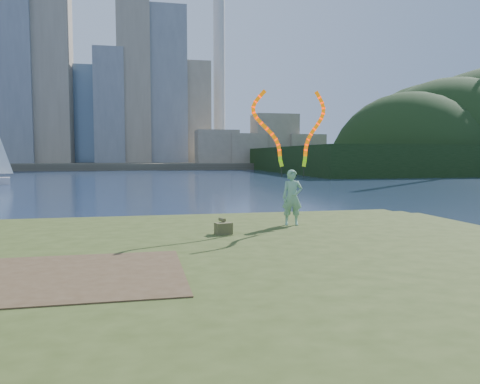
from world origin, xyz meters
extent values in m
plane|color=#1B2844|center=(0.00, 0.00, 0.00)|extent=(320.00, 320.00, 0.00)
cube|color=#354418|center=(0.00, -2.50, 0.15)|extent=(20.00, 18.00, 0.30)
cube|color=#354418|center=(0.00, -2.20, 0.40)|extent=(17.00, 15.00, 0.30)
cube|color=#354418|center=(0.00, -2.00, 0.65)|extent=(14.00, 12.00, 0.30)
cube|color=#47331E|center=(-2.20, -3.20, 0.81)|extent=(3.20, 3.00, 0.02)
cube|color=#4A4536|center=(0.00, 95.00, 0.60)|extent=(320.00, 40.00, 1.20)
cylinder|color=silver|center=(18.00, 102.00, 30.20)|extent=(2.80, 2.80, 58.00)
cube|color=black|center=(55.00, 60.00, 2.00)|extent=(70.00, 42.00, 4.00)
imported|color=#136C39|center=(2.71, 1.15, 1.54)|extent=(0.60, 0.45, 1.48)
cylinder|color=black|center=(2.46, 1.30, 2.22)|extent=(0.02, 0.02, 0.30)
cylinder|color=black|center=(3.04, 1.18, 2.22)|extent=(0.02, 0.02, 0.30)
cube|color=#494328|center=(0.66, 0.10, 0.94)|extent=(0.43, 0.34, 0.27)
cylinder|color=#494328|center=(0.66, 0.28, 1.12)|extent=(0.15, 0.27, 0.09)
camera|label=1|loc=(-1.27, -10.67, 2.65)|focal=35.00mm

